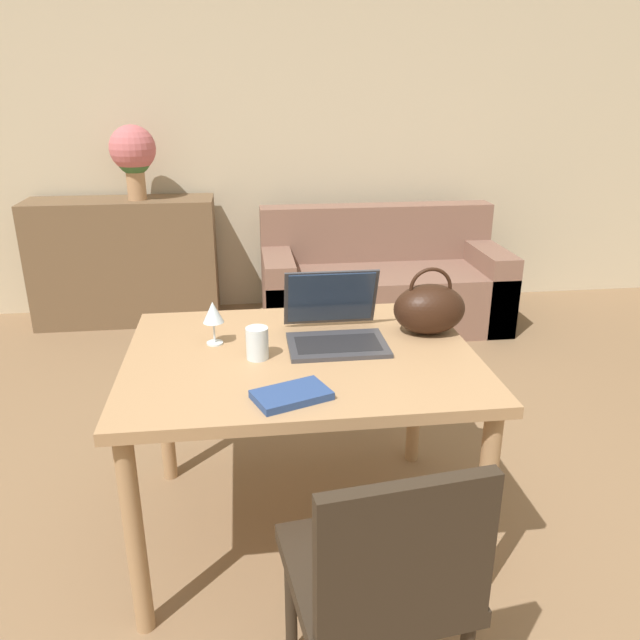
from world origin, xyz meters
TOP-DOWN VIEW (x-y plane):
  - wall_back at (0.00, 3.38)m, footprint 10.00×0.06m
  - dining_table at (-0.08, 0.63)m, footprint 1.22×0.95m
  - chair at (0.05, -0.19)m, footprint 0.49×0.49m
  - couch at (0.72, 2.81)m, footprint 1.70×0.78m
  - sideboard at (-1.11, 3.10)m, footprint 1.29×0.40m
  - laptop at (0.06, 0.74)m, footprint 0.35×0.35m
  - drinking_glass at (-0.23, 0.60)m, footprint 0.08×0.08m
  - wine_glass at (-0.38, 0.75)m, footprint 0.08×0.08m
  - handbag at (0.42, 0.76)m, footprint 0.27×0.19m
  - flower_vase at (-0.97, 3.07)m, footprint 0.31×0.31m
  - book at (-0.14, 0.29)m, footprint 0.26×0.21m

SIDE VIEW (x-z plane):
  - couch at x=0.72m, z-range -0.12..0.70m
  - sideboard at x=-1.11m, z-range 0.00..0.89m
  - chair at x=0.05m, z-range 0.07..0.92m
  - dining_table at x=-0.08m, z-range 0.29..1.04m
  - book at x=-0.14m, z-range 0.75..0.78m
  - drinking_glass at x=-0.23m, z-range 0.75..0.87m
  - laptop at x=0.06m, z-range 0.70..0.94m
  - handbag at x=0.42m, z-range 0.72..0.98m
  - wine_glass at x=-0.38m, z-range 0.79..0.95m
  - flower_vase at x=-0.97m, z-range 0.95..1.45m
  - wall_back at x=0.00m, z-range 0.00..2.70m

